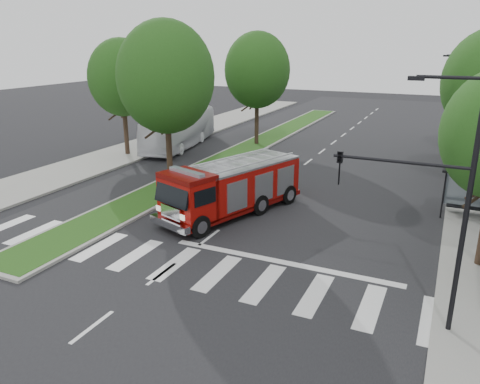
# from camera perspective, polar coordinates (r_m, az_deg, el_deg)

# --- Properties ---
(ground) EXTENTS (140.00, 140.00, 0.00)m
(ground) POSITION_cam_1_polar(r_m,az_deg,el_deg) (22.25, -3.77, -5.57)
(ground) COLOR black
(ground) RESTS_ON ground
(sidewalk_left) EXTENTS (5.00, 80.00, 0.15)m
(sidewalk_left) POSITION_cam_1_polar(r_m,az_deg,el_deg) (38.04, -15.96, 3.88)
(sidewalk_left) COLOR gray
(sidewalk_left) RESTS_ON ground
(median) EXTENTS (3.00, 50.00, 0.15)m
(median) POSITION_cam_1_polar(r_m,az_deg,el_deg) (40.19, 0.90, 5.31)
(median) COLOR gray
(median) RESTS_ON ground
(bus_shelter) EXTENTS (3.20, 1.60, 2.61)m
(bus_shelter) POSITION_cam_1_polar(r_m,az_deg,el_deg) (26.94, 26.76, 1.31)
(bus_shelter) COLOR black
(bus_shelter) RESTS_ON ground
(tree_median_near) EXTENTS (5.80, 5.80, 10.16)m
(tree_median_near) POSITION_cam_1_polar(r_m,az_deg,el_deg) (28.73, -9.05, 13.64)
(tree_median_near) COLOR black
(tree_median_near) RESTS_ON ground
(tree_median_far) EXTENTS (5.60, 5.60, 9.72)m
(tree_median_far) POSITION_cam_1_polar(r_m,az_deg,el_deg) (41.13, 2.12, 14.61)
(tree_median_far) COLOR black
(tree_median_far) RESTS_ON ground
(tree_left_mid) EXTENTS (5.20, 5.20, 9.16)m
(tree_left_mid) POSITION_cam_1_polar(r_m,az_deg,el_deg) (38.32, -14.20, 13.37)
(tree_left_mid) COLOR black
(tree_left_mid) RESTS_ON ground
(streetlight_right_near) EXTENTS (4.08, 0.22, 8.00)m
(streetlight_right_near) POSITION_cam_1_polar(r_m,az_deg,el_deg) (14.98, 22.82, 0.26)
(streetlight_right_near) COLOR black
(streetlight_right_near) RESTS_ON ground
(streetlight_right_far) EXTENTS (2.11, 0.20, 8.00)m
(streetlight_right_far) POSITION_cam_1_polar(r_m,az_deg,el_deg) (38.13, 25.72, 9.60)
(streetlight_right_far) COLOR black
(streetlight_right_far) RESTS_ON ground
(fire_engine) EXTENTS (5.30, 9.07, 3.02)m
(fire_engine) POSITION_cam_1_polar(r_m,az_deg,el_deg) (24.75, -0.93, 0.51)
(fire_engine) COLOR #590704
(fire_engine) RESTS_ON ground
(city_bus) EXTENTS (4.64, 11.66, 3.17)m
(city_bus) POSITION_cam_1_polar(r_m,az_deg,el_deg) (41.41, -7.34, 7.66)
(city_bus) COLOR silver
(city_bus) RESTS_ON ground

